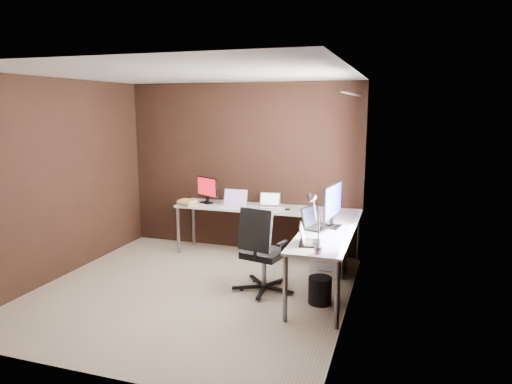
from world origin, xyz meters
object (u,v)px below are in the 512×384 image
Objects in this scene: laptop_silver at (269,204)px; book_stack at (187,202)px; laptop_black_small at (307,240)px; wastebasket at (320,290)px; office_chair at (262,267)px; monitor_left at (207,189)px; monitor_right at (333,203)px; drawer_pedestal at (329,250)px; laptop_white at (234,203)px; desk_lamp at (313,215)px; laptop_black_big at (315,223)px.

laptop_silver reaches higher than book_stack.
wastebasket is (0.12, 0.19, -0.63)m from laptop_black_small.
wastebasket is (0.71, -0.14, -0.15)m from office_chair.
monitor_left is 0.64× the size of monitor_right.
monitor_left reaches higher than wastebasket.
wastebasket is at bearing -41.31° from laptop_black_small.
laptop_black_small is at bearing -33.38° from book_stack.
drawer_pedestal is 0.59× the size of office_chair.
laptop_white is 1.05× the size of laptop_black_small.
book_stack is at bearing 47.35° from laptop_black_small.
laptop_white is at bearing 138.85° from wastebasket.
laptop_black_small is at bearing -122.04° from wastebasket.
laptop_black_small is at bearing 127.38° from desk_lamp.
drawer_pedestal is 1.53m from laptop_white.
monitor_left is at bearing 149.71° from desk_lamp.
desk_lamp is (1.94, -1.80, 0.14)m from monitor_left.
book_stack is 2.70m from desk_lamp.
monitor_right is 0.31m from laptop_black_big.
laptop_white is 0.61× the size of desk_lamp.
office_chair is (1.25, -1.24, -0.65)m from monitor_left.
book_stack is at bearing 91.10° from laptop_black_big.
office_chair reaches higher than drawer_pedestal.
monitor_right is at bearing -20.36° from laptop_black_small.
laptop_black_small is 0.58× the size of desk_lamp.
desk_lamp is (0.05, -1.43, 0.79)m from drawer_pedestal.
monitor_right reaches higher than book_stack.
drawer_pedestal is at bearing -12.47° from laptop_white.
monitor_left reaches higher than drawer_pedestal.
monitor_right is at bearing 99.89° from desk_lamp.
office_chair is at bearing 141.71° from laptop_black_big.
wastebasket is at bearing -174.69° from monitor_right.
monitor_left is 0.69× the size of desk_lamp.
laptop_silver is (0.51, 0.09, -0.01)m from laptop_white.
monitor_left reaches higher than laptop_black_big.
laptop_black_small reaches higher than drawer_pedestal.
laptop_silver is at bearing 130.84° from desk_lamp.
laptop_white is 1.17× the size of book_stack.
laptop_white reaches higher than drawer_pedestal.
desk_lamp is at bearing -68.18° from laptop_silver.
drawer_pedestal is 1.64m from desk_lamp.
monitor_right is 1.39× the size of laptop_black_big.
office_chair is (-0.55, -0.35, -0.49)m from laptop_black_big.
drawer_pedestal is 2.17m from book_stack.
book_stack is at bearing 156.39° from desk_lamp.
book_stack is at bearing 82.95° from monitor_right.
office_chair reaches higher than wastebasket.
drawer_pedestal is at bearing 10.56° from laptop_black_big.
laptop_silver is (0.96, 0.01, -0.17)m from monitor_left.
laptop_black_big is at bearing -99.17° from drawer_pedestal.
laptop_white is 2.09m from wastebasket.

